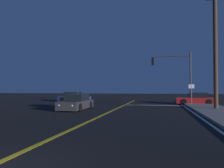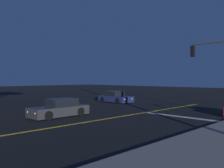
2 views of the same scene
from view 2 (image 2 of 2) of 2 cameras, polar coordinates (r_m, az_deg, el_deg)
sidewalk_right at (r=8.49m, az=12.85°, el=-17.81°), size 3.20×39.84×0.15m
lane_line_center at (r=14.38m, az=-16.04°, el=-10.18°), size 0.20×37.62×0.01m
lane_line_edge_right at (r=9.57m, az=3.05°, el=-15.98°), size 0.16×37.62×0.01m
stop_bar at (r=18.94m, az=15.91°, el=-7.41°), size 6.48×0.50×0.01m
car_lead_oncoming_navy at (r=29.13m, az=0.76°, el=-3.19°), size 4.42×2.16×1.34m
car_side_waiting_charcoal at (r=18.61m, az=-12.21°, el=-5.75°), size 1.86×4.52×1.34m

